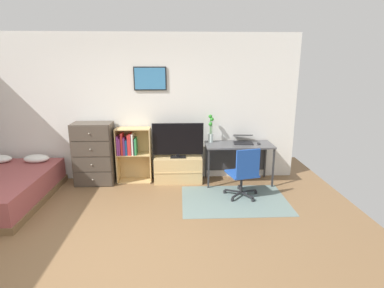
# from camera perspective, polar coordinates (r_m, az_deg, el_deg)

# --- Properties ---
(ground_plane) EXTENTS (7.20, 7.20, 0.00)m
(ground_plane) POSITION_cam_1_polar(r_m,az_deg,el_deg) (3.97, -15.27, -18.52)
(ground_plane) COLOR brown
(wall_back_with_posters) EXTENTS (6.12, 0.09, 2.70)m
(wall_back_with_posters) POSITION_cam_1_polar(r_m,az_deg,el_deg) (5.78, -10.96, 6.57)
(wall_back_with_posters) COLOR silver
(wall_back_with_posters) RESTS_ON ground_plane
(area_rug) EXTENTS (1.70, 1.20, 0.01)m
(area_rug) POSITION_cam_1_polar(r_m,az_deg,el_deg) (5.08, 7.95, -10.34)
(area_rug) COLOR slate
(area_rug) RESTS_ON ground_plane
(dresser) EXTENTS (0.70, 0.46, 1.14)m
(dresser) POSITION_cam_1_polar(r_m,az_deg,el_deg) (5.82, -17.85, -1.73)
(dresser) COLOR #4C4238
(dresser) RESTS_ON ground_plane
(bookshelf) EXTENTS (0.63, 0.30, 1.02)m
(bookshelf) POSITION_cam_1_polar(r_m,az_deg,el_deg) (5.74, -11.36, -1.16)
(bookshelf) COLOR tan
(bookshelf) RESTS_ON ground_plane
(tv_stand) EXTENTS (0.88, 0.41, 0.48)m
(tv_stand) POSITION_cam_1_polar(r_m,az_deg,el_deg) (5.73, -2.60, -4.74)
(tv_stand) COLOR tan
(tv_stand) RESTS_ON ground_plane
(television) EXTENTS (0.93, 0.16, 0.64)m
(television) POSITION_cam_1_polar(r_m,az_deg,el_deg) (5.54, -2.66, 0.68)
(television) COLOR black
(television) RESTS_ON tv_stand
(desk) EXTENTS (1.22, 0.58, 0.74)m
(desk) POSITION_cam_1_polar(r_m,az_deg,el_deg) (5.71, 8.60, -1.13)
(desk) COLOR #4C4C4F
(desk) RESTS_ON ground_plane
(office_chair) EXTENTS (0.58, 0.57, 0.86)m
(office_chair) POSITION_cam_1_polar(r_m,az_deg,el_deg) (5.02, 9.78, -5.15)
(office_chair) COLOR #232326
(office_chair) RESTS_ON ground_plane
(laptop) EXTENTS (0.38, 0.41, 0.16)m
(laptop) POSITION_cam_1_polar(r_m,az_deg,el_deg) (5.70, 9.57, 0.87)
(laptop) COLOR black
(laptop) RESTS_ON desk
(computer_mouse) EXTENTS (0.06, 0.10, 0.03)m
(computer_mouse) POSITION_cam_1_polar(r_m,az_deg,el_deg) (5.65, 12.40, 0.12)
(computer_mouse) COLOR #262628
(computer_mouse) RESTS_ON desk
(bamboo_vase) EXTENTS (0.10, 0.10, 0.52)m
(bamboo_vase) POSITION_cam_1_polar(r_m,az_deg,el_deg) (5.64, 3.53, 2.64)
(bamboo_vase) COLOR silver
(bamboo_vase) RESTS_ON desk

